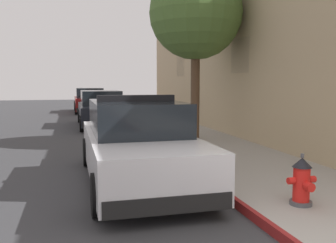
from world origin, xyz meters
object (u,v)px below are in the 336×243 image
Objects in this scene: parked_car_silver_ahead at (101,109)px; fire_hydrant at (302,182)px; street_tree at (196,13)px; parked_car_dark_far at (90,101)px; police_cruiser at (137,144)px.

fire_hydrant is at bearing -80.77° from parked_car_silver_ahead.
parked_car_silver_ahead is 6.85m from street_tree.
street_tree reaches higher than parked_car_dark_far.
street_tree reaches higher than fire_hydrant.
fire_hydrant is at bearing -84.17° from parked_car_dark_far.
police_cruiser is 0.90× the size of street_tree.
police_cruiser is 6.37× the size of fire_hydrant.
parked_car_silver_ahead is 12.11m from fire_hydrant.
street_tree is at bearing -65.27° from parked_car_silver_ahead.
police_cruiser is 5.85m from street_tree.
parked_car_dark_far reaches higher than fire_hydrant.
parked_car_silver_ahead is (0.06, 9.56, -0.00)m from police_cruiser.
fire_hydrant is (1.94, -11.95, -0.25)m from parked_car_silver_ahead.
street_tree is at bearing -79.04° from parked_car_dark_far.
parked_car_dark_far is at bearing 90.12° from police_cruiser.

